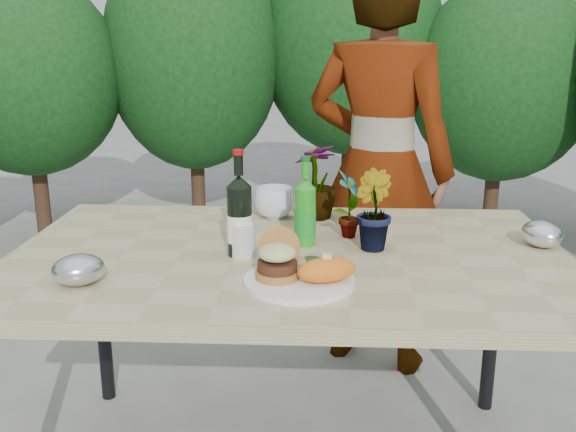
{
  "coord_description": "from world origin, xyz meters",
  "views": [
    {
      "loc": [
        0.08,
        -1.75,
        1.35
      ],
      "look_at": [
        0.0,
        -0.08,
        0.88
      ],
      "focal_mm": 40.0,
      "sensor_mm": 36.0,
      "label": 1
    }
  ],
  "objects_px": {
    "wine_bottle": "(240,217)",
    "dinner_plate": "(299,281)",
    "person": "(379,170)",
    "patio_table": "(289,271)"
  },
  "relations": [
    {
      "from": "patio_table",
      "to": "dinner_plate",
      "type": "distance_m",
      "value": 0.26
    },
    {
      "from": "dinner_plate",
      "to": "person",
      "type": "distance_m",
      "value": 1.08
    },
    {
      "from": "person",
      "to": "patio_table",
      "type": "bearing_deg",
      "value": 89.84
    },
    {
      "from": "patio_table",
      "to": "dinner_plate",
      "type": "height_order",
      "value": "dinner_plate"
    },
    {
      "from": "patio_table",
      "to": "wine_bottle",
      "type": "bearing_deg",
      "value": -167.31
    },
    {
      "from": "person",
      "to": "dinner_plate",
      "type": "bearing_deg",
      "value": 96.63
    },
    {
      "from": "wine_bottle",
      "to": "person",
      "type": "height_order",
      "value": "person"
    },
    {
      "from": "wine_bottle",
      "to": "dinner_plate",
      "type": "bearing_deg",
      "value": -32.64
    },
    {
      "from": "person",
      "to": "wine_bottle",
      "type": "bearing_deg",
      "value": 82.76
    },
    {
      "from": "patio_table",
      "to": "person",
      "type": "distance_m",
      "value": 0.86
    }
  ]
}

